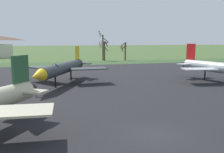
# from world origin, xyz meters

# --- Properties ---
(ground_plane) EXTENTS (600.00, 600.00, 0.00)m
(ground_plane) POSITION_xyz_m (0.00, 0.00, 0.00)
(ground_plane) COLOR #425B2D
(asphalt_apron) EXTENTS (77.19, 62.45, 0.05)m
(asphalt_apron) POSITION_xyz_m (0.00, 18.73, 0.03)
(asphalt_apron) COLOR black
(asphalt_apron) RESTS_ON ground
(grass_verge_strip) EXTENTS (137.19, 12.00, 0.06)m
(grass_verge_strip) POSITION_xyz_m (0.00, 55.96, 0.03)
(grass_verge_strip) COLOR #344F29
(grass_verge_strip) RESTS_ON ground
(jet_fighter_front_left) EXTENTS (11.76, 17.15, 5.94)m
(jet_fighter_front_left) POSITION_xyz_m (18.98, 16.51, 2.41)
(jet_fighter_front_left) COLOR silver
(jet_fighter_front_left) RESTS_ON ground
(jet_fighter_rear_center) EXTENTS (12.04, 16.72, 5.54)m
(jet_fighter_rear_center) POSITION_xyz_m (-4.64, 22.10, 2.44)
(jet_fighter_rear_center) COLOR #33383D
(jet_fighter_rear_center) RESTS_ON ground
(info_placard_rear_center) EXTENTS (0.60, 0.19, 1.06)m
(info_placard_rear_center) POSITION_xyz_m (-8.26, 14.56, 0.67)
(info_placard_rear_center) COLOR black
(info_placard_rear_center) RESTS_ON ground
(bare_tree_far_left) EXTENTS (3.36, 3.08, 9.59)m
(bare_tree_far_left) POSITION_xyz_m (11.53, 64.79, 4.80)
(bare_tree_far_left) COLOR brown
(bare_tree_far_left) RESTS_ON ground
(bare_tree_left_of_center) EXTENTS (2.63, 2.57, 6.34)m
(bare_tree_left_of_center) POSITION_xyz_m (11.74, 63.19, 3.52)
(bare_tree_left_of_center) COLOR brown
(bare_tree_left_of_center) RESTS_ON ground
(bare_tree_center) EXTENTS (2.70, 2.75, 5.91)m
(bare_tree_center) POSITION_xyz_m (18.67, 63.72, 3.36)
(bare_tree_center) COLOR brown
(bare_tree_center) RESTS_ON ground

